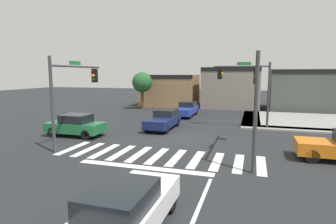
# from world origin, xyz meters

# --- Properties ---
(ground_plane) EXTENTS (120.00, 120.00, 0.00)m
(ground_plane) POSITION_xyz_m (0.00, 0.00, 0.00)
(ground_plane) COLOR #232628
(crosswalk_near) EXTENTS (11.27, 3.10, 0.01)m
(crosswalk_near) POSITION_xyz_m (-0.00, -4.50, 0.00)
(crosswalk_near) COLOR silver
(crosswalk_near) RESTS_ON ground_plane
(bike_detector_marking) EXTENTS (1.15, 1.15, 0.01)m
(bike_detector_marking) POSITION_xyz_m (1.25, -9.33, 0.00)
(bike_detector_marking) COLOR yellow
(bike_detector_marking) RESTS_ON ground_plane
(curb_corner_northeast) EXTENTS (10.00, 10.60, 0.15)m
(curb_corner_northeast) POSITION_xyz_m (8.49, 9.42, 0.07)
(curb_corner_northeast) COLOR gray
(curb_corner_northeast) RESTS_ON ground_plane
(storefront_row) EXTENTS (24.97, 6.58, 5.26)m
(storefront_row) POSITION_xyz_m (3.37, 19.09, 2.47)
(storefront_row) COLOR #93704C
(storefront_row) RESTS_ON ground_plane
(traffic_signal_southeast) EXTENTS (0.32, 6.09, 5.44)m
(traffic_signal_southeast) POSITION_xyz_m (5.02, -3.34, 3.74)
(traffic_signal_southeast) COLOR #383A3D
(traffic_signal_southeast) RESTS_ON ground_plane
(traffic_signal_northeast) EXTENTS (4.49, 0.32, 5.39)m
(traffic_signal_northeast) POSITION_xyz_m (4.31, 5.01, 3.76)
(traffic_signal_northeast) COLOR #383A3D
(traffic_signal_northeast) RESTS_ON ground_plane
(traffic_signal_southwest) EXTENTS (0.32, 5.11, 5.44)m
(traffic_signal_southwest) POSITION_xyz_m (-5.82, -3.61, 3.72)
(traffic_signal_southwest) COLOR #383A3D
(traffic_signal_southwest) RESTS_ON ground_plane
(car_green) EXTENTS (4.11, 1.85, 1.58)m
(car_green) POSITION_xyz_m (-7.24, -1.64, 0.79)
(car_green) COLOR #1E6638
(car_green) RESTS_ON ground_plane
(car_blue) EXTENTS (1.75, 4.77, 1.48)m
(car_blue) POSITION_xyz_m (-1.82, 10.01, 0.74)
(car_blue) COLOR #23389E
(car_blue) RESTS_ON ground_plane
(car_white) EXTENTS (1.77, 4.54, 1.56)m
(car_white) POSITION_xyz_m (1.70, -11.86, 0.78)
(car_white) COLOR white
(car_white) RESTS_ON ground_plane
(car_navy) EXTENTS (1.81, 4.66, 1.51)m
(car_navy) POSITION_xyz_m (-2.02, 2.87, 0.77)
(car_navy) COLOR #141E4C
(car_navy) RESTS_ON ground_plane
(roadside_tree) EXTENTS (2.53, 2.53, 4.67)m
(roadside_tree) POSITION_xyz_m (-8.50, 14.00, 3.36)
(roadside_tree) COLOR #4C3823
(roadside_tree) RESTS_ON ground_plane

